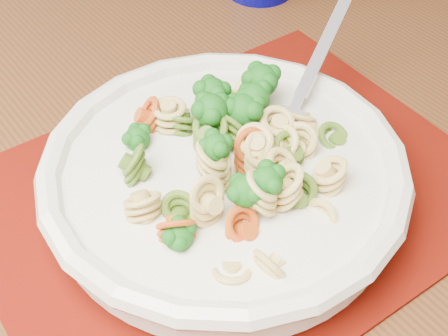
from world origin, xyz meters
name	(u,v)px	position (x,y,z in m)	size (l,w,h in m)	color
dining_table	(113,227)	(0.53, 0.09, 0.66)	(1.41, 1.07, 0.78)	#582E18
placemat	(233,194)	(0.62, -0.02, 0.79)	(0.40, 0.31, 0.00)	#540903
pasta_bowl	(224,176)	(0.61, -0.03, 0.82)	(0.29, 0.29, 0.05)	silver
pasta_broccoli_heap	(224,162)	(0.61, -0.03, 0.83)	(0.24, 0.24, 0.06)	tan
fork	(288,122)	(0.67, 0.00, 0.83)	(0.19, 0.02, 0.01)	silver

